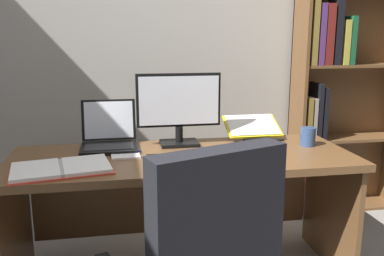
{
  "coord_description": "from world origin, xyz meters",
  "views": [
    {
      "loc": [
        -0.55,
        -1.18,
        1.35
      ],
      "look_at": [
        -0.19,
        0.88,
        0.88
      ],
      "focal_mm": 38.5,
      "sensor_mm": 36.0,
      "label": 1
    }
  ],
  "objects_px": {
    "monitor": "(179,109)",
    "desk": "(181,184)",
    "computer_mouse": "(245,154)",
    "laptop": "(109,138)",
    "bookshelf": "(338,68)",
    "coffee_mug": "(308,137)",
    "keyboard": "(188,159)",
    "pen": "(129,151)",
    "notepad": "(125,153)",
    "open_binder": "(61,168)",
    "reading_stand_with_book": "(253,128)"
  },
  "relations": [
    {
      "from": "laptop",
      "to": "computer_mouse",
      "type": "bearing_deg",
      "value": -25.5
    },
    {
      "from": "open_binder",
      "to": "reading_stand_with_book",
      "type": "bearing_deg",
      "value": 11.78
    },
    {
      "from": "computer_mouse",
      "to": "coffee_mug",
      "type": "bearing_deg",
      "value": 22.1
    },
    {
      "from": "open_binder",
      "to": "coffee_mug",
      "type": "xyz_separation_m",
      "value": [
        1.36,
        0.23,
        0.04
      ]
    },
    {
      "from": "open_binder",
      "to": "computer_mouse",
      "type": "bearing_deg",
      "value": -7.18
    },
    {
      "from": "reading_stand_with_book",
      "to": "coffee_mug",
      "type": "xyz_separation_m",
      "value": [
        0.26,
        -0.22,
        -0.01
      ]
    },
    {
      "from": "open_binder",
      "to": "coffee_mug",
      "type": "bearing_deg",
      "value": -0.81
    },
    {
      "from": "open_binder",
      "to": "pen",
      "type": "height_order",
      "value": "open_binder"
    },
    {
      "from": "keyboard",
      "to": "desk",
      "type": "bearing_deg",
      "value": 93.62
    },
    {
      "from": "computer_mouse",
      "to": "reading_stand_with_book",
      "type": "relative_size",
      "value": 0.31
    },
    {
      "from": "coffee_mug",
      "to": "reading_stand_with_book",
      "type": "bearing_deg",
      "value": 140.35
    },
    {
      "from": "monitor",
      "to": "desk",
      "type": "bearing_deg",
      "value": -94.95
    },
    {
      "from": "laptop",
      "to": "computer_mouse",
      "type": "height_order",
      "value": "laptop"
    },
    {
      "from": "bookshelf",
      "to": "coffee_mug",
      "type": "xyz_separation_m",
      "value": [
        -0.56,
        -0.7,
        -0.34
      ]
    },
    {
      "from": "laptop",
      "to": "reading_stand_with_book",
      "type": "distance_m",
      "value": 0.88
    },
    {
      "from": "notepad",
      "to": "laptop",
      "type": "bearing_deg",
      "value": 118.69
    },
    {
      "from": "laptop",
      "to": "notepad",
      "type": "bearing_deg",
      "value": -61.31
    },
    {
      "from": "desk",
      "to": "pen",
      "type": "relative_size",
      "value": 13.16
    },
    {
      "from": "bookshelf",
      "to": "open_binder",
      "type": "bearing_deg",
      "value": -154.06
    },
    {
      "from": "reading_stand_with_book",
      "to": "bookshelf",
      "type": "bearing_deg",
      "value": 30.73
    },
    {
      "from": "desk",
      "to": "laptop",
      "type": "xyz_separation_m",
      "value": [
        -0.39,
        0.15,
        0.25
      ]
    },
    {
      "from": "reading_stand_with_book",
      "to": "coffee_mug",
      "type": "bearing_deg",
      "value": -39.65
    },
    {
      "from": "notepad",
      "to": "keyboard",
      "type": "bearing_deg",
      "value": -29.5
    },
    {
      "from": "desk",
      "to": "notepad",
      "type": "xyz_separation_m",
      "value": [
        -0.31,
        -0.01,
        0.2
      ]
    },
    {
      "from": "laptop",
      "to": "open_binder",
      "type": "xyz_separation_m",
      "value": [
        -0.22,
        -0.39,
        -0.04
      ]
    },
    {
      "from": "notepad",
      "to": "bookshelf",
      "type": "bearing_deg",
      "value": 23.5
    },
    {
      "from": "reading_stand_with_book",
      "to": "notepad",
      "type": "distance_m",
      "value": 0.82
    },
    {
      "from": "bookshelf",
      "to": "laptop",
      "type": "relative_size",
      "value": 7.24
    },
    {
      "from": "computer_mouse",
      "to": "reading_stand_with_book",
      "type": "xyz_separation_m",
      "value": [
        0.17,
        0.39,
        0.05
      ]
    },
    {
      "from": "computer_mouse",
      "to": "reading_stand_with_book",
      "type": "distance_m",
      "value": 0.43
    },
    {
      "from": "bookshelf",
      "to": "coffee_mug",
      "type": "bearing_deg",
      "value": -128.38
    },
    {
      "from": "desk",
      "to": "reading_stand_with_book",
      "type": "distance_m",
      "value": 0.59
    },
    {
      "from": "desk",
      "to": "monitor",
      "type": "relative_size",
      "value": 3.76
    },
    {
      "from": "coffee_mug",
      "to": "notepad",
      "type": "bearing_deg",
      "value": 179.8
    },
    {
      "from": "bookshelf",
      "to": "open_binder",
      "type": "distance_m",
      "value": 2.16
    },
    {
      "from": "reading_stand_with_book",
      "to": "pen",
      "type": "xyz_separation_m",
      "value": [
        -0.77,
        -0.21,
        -0.05
      ]
    },
    {
      "from": "pen",
      "to": "coffee_mug",
      "type": "bearing_deg",
      "value": -0.2
    },
    {
      "from": "bookshelf",
      "to": "monitor",
      "type": "xyz_separation_m",
      "value": [
        -1.29,
        -0.55,
        -0.18
      ]
    },
    {
      "from": "monitor",
      "to": "coffee_mug",
      "type": "xyz_separation_m",
      "value": [
        0.73,
        -0.15,
        -0.16
      ]
    },
    {
      "from": "bookshelf",
      "to": "laptop",
      "type": "xyz_separation_m",
      "value": [
        -1.7,
        -0.55,
        -0.33
      ]
    },
    {
      "from": "keyboard",
      "to": "pen",
      "type": "xyz_separation_m",
      "value": [
        -0.3,
        0.18,
        0.0
      ]
    },
    {
      "from": "computer_mouse",
      "to": "laptop",
      "type": "bearing_deg",
      "value": 154.5
    },
    {
      "from": "desk",
      "to": "open_binder",
      "type": "distance_m",
      "value": 0.69
    },
    {
      "from": "laptop",
      "to": "keyboard",
      "type": "bearing_deg",
      "value": -39.75
    },
    {
      "from": "laptop",
      "to": "coffee_mug",
      "type": "distance_m",
      "value": 1.15
    },
    {
      "from": "monitor",
      "to": "bookshelf",
      "type": "bearing_deg",
      "value": 23.12
    },
    {
      "from": "monitor",
      "to": "pen",
      "type": "relative_size",
      "value": 3.5
    },
    {
      "from": "reading_stand_with_book",
      "to": "laptop",
      "type": "bearing_deg",
      "value": -176.22
    },
    {
      "from": "bookshelf",
      "to": "pen",
      "type": "height_order",
      "value": "bookshelf"
    },
    {
      "from": "computer_mouse",
      "to": "open_binder",
      "type": "distance_m",
      "value": 0.92
    }
  ]
}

